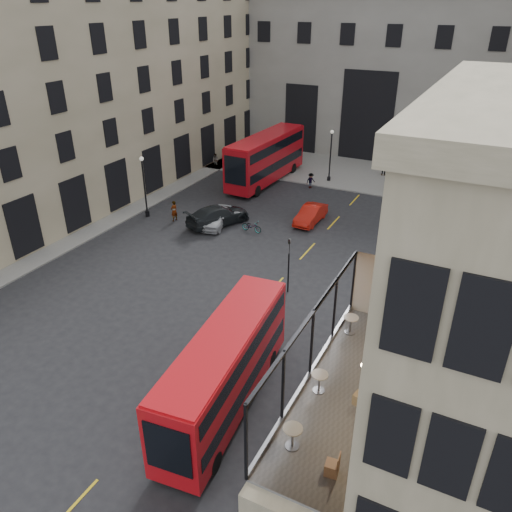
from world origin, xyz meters
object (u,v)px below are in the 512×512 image
at_px(cafe_chair_a, 332,468).
at_px(pedestrian_a, 216,161).
at_px(pedestrian_b, 311,181).
at_px(cafe_chair_d, 388,341).
at_px(cafe_table_near, 293,434).
at_px(car_a, 216,217).
at_px(car_c, 218,215).
at_px(bicycle, 252,226).
at_px(car_b, 311,214).
at_px(bus_far, 266,156).
at_px(cafe_table_mid, 319,380).
at_px(pedestrian_c, 384,167).
at_px(cafe_chair_c, 386,376).
at_px(traffic_light_near, 289,259).
at_px(street_lamp_a, 145,190).
at_px(street_lamp_b, 330,159).
at_px(cyclist, 248,294).
at_px(traffic_light_far, 224,162).
at_px(cafe_table_far, 351,322).
at_px(pedestrian_d, 388,186).
at_px(pedestrian_e, 174,211).
at_px(bus_near, 225,366).

bearing_deg(cafe_chair_a, pedestrian_a, 125.55).
xyz_separation_m(pedestrian_b, cafe_chair_d, (14.10, -28.30, 4.12)).
relative_size(pedestrian_a, cafe_table_near, 1.98).
bearing_deg(cafe_table_near, car_a, 126.16).
relative_size(car_c, bicycle, 3.16).
bearing_deg(car_a, car_b, 21.94).
height_order(bus_far, cafe_table_mid, cafe_table_mid).
distance_m(pedestrian_c, cafe_table_near, 42.34).
distance_m(cafe_table_near, cafe_chair_a, 1.51).
height_order(car_c, cafe_chair_c, cafe_chair_c).
bearing_deg(traffic_light_near, street_lamp_a, 159.44).
distance_m(car_a, car_b, 7.98).
relative_size(car_b, cafe_chair_d, 4.59).
bearing_deg(bus_far, car_a, -84.31).
bearing_deg(cafe_chair_a, bus_far, 118.64).
bearing_deg(cafe_chair_a, street_lamp_b, 109.23).
bearing_deg(cyclist, street_lamp_a, 64.09).
bearing_deg(pedestrian_b, car_c, -162.92).
bearing_deg(traffic_light_far, cafe_table_far, -50.35).
height_order(bicycle, cafe_chair_c, cafe_chair_c).
bearing_deg(car_c, cafe_chair_c, 159.10).
bearing_deg(street_lamp_b, pedestrian_b, -109.81).
bearing_deg(pedestrian_a, cafe_chair_c, -52.38).
relative_size(bicycle, cafe_table_far, 2.30).
relative_size(car_c, cafe_chair_d, 5.93).
xyz_separation_m(street_lamp_a, cafe_table_far, (22.51, -14.74, 2.72)).
distance_m(street_lamp_a, car_b, 14.28).
bearing_deg(cafe_chair_d, pedestrian_d, 102.79).
height_order(street_lamp_a, cafe_chair_a, cafe_chair_a).
relative_size(traffic_light_far, pedestrian_c, 1.95).
distance_m(pedestrian_a, pedestrian_d, 19.31).
bearing_deg(pedestrian_d, cafe_chair_d, -173.97).
relative_size(traffic_light_far, cyclist, 2.01).
bearing_deg(cafe_table_far, street_lamp_a, 146.77).
relative_size(car_b, pedestrian_e, 2.42).
distance_m(bus_far, pedestrian_d, 12.41).
distance_m(cyclist, pedestrian_d, 23.96).
bearing_deg(pedestrian_d, street_lamp_a, 124.17).
relative_size(pedestrian_a, cafe_chair_c, 1.63).
xyz_separation_m(street_lamp_b, pedestrian_b, (-0.97, -2.70, -1.63)).
bearing_deg(pedestrian_a, traffic_light_far, -52.87).
distance_m(traffic_light_near, pedestrian_e, 14.80).
bearing_deg(bicycle, traffic_light_far, 44.39).
height_order(bus_near, car_a, bus_near).
height_order(cafe_table_near, cafe_table_mid, cafe_table_near).
distance_m(street_lamp_a, cafe_chair_a, 32.55).
xyz_separation_m(street_lamp_b, cafe_table_far, (11.51, -30.74, 2.72)).
height_order(pedestrian_c, pedestrian_e, pedestrian_c).
relative_size(bus_near, pedestrian_e, 5.81).
xyz_separation_m(cyclist, cafe_table_mid, (7.99, -9.81, 4.16)).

